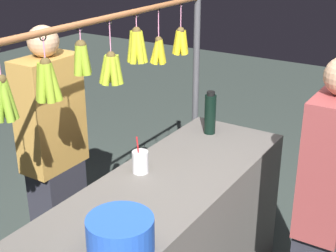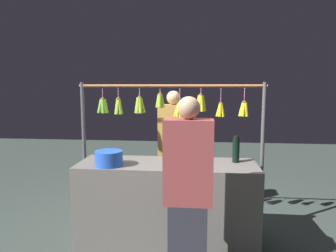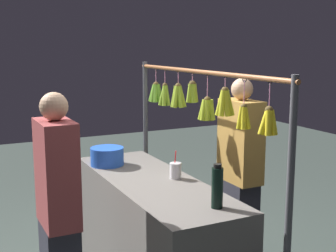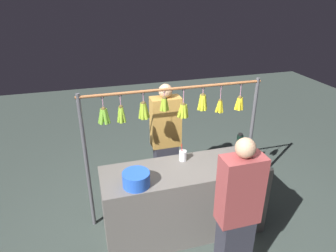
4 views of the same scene
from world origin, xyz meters
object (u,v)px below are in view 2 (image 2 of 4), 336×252
object	(u,v)px
water_bottle	(236,150)
customer_person	(188,199)
blue_bucket	(109,158)
vendor_person	(174,154)
drink_cup	(172,154)

from	to	relation	value
water_bottle	customer_person	distance (m)	1.01
blue_bucket	vendor_person	distance (m)	1.11
blue_bucket	drink_cup	xyz separation A→B (m)	(-0.60, -0.33, -0.01)
drink_cup	vendor_person	world-z (taller)	vendor_person
blue_bucket	drink_cup	world-z (taller)	drink_cup
customer_person	blue_bucket	bearing A→B (deg)	-36.71
customer_person	vendor_person	bearing A→B (deg)	-81.24
blue_bucket	customer_person	size ratio (longest dim) A/B	0.17
blue_bucket	drink_cup	distance (m)	0.68
water_bottle	blue_bucket	world-z (taller)	water_bottle
drink_cup	blue_bucket	bearing A→B (deg)	28.68
blue_bucket	water_bottle	bearing A→B (deg)	-168.17
water_bottle	customer_person	size ratio (longest dim) A/B	0.18
drink_cup	customer_person	world-z (taller)	customer_person
vendor_person	water_bottle	bearing A→B (deg)	136.38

